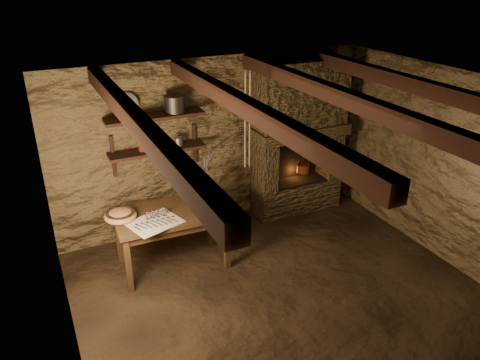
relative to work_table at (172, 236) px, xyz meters
name	(u,v)px	position (x,y,z in m)	size (l,w,h in m)	color
floor	(283,296)	(0.94, -1.13, -0.42)	(4.50, 4.50, 0.00)	black
back_wall	(214,144)	(0.94, 0.87, 0.78)	(4.50, 0.04, 2.40)	#4D3D24
front_wall	(434,324)	(0.94, -3.13, 0.78)	(4.50, 0.04, 2.40)	#4D3D24
left_wall	(62,256)	(-1.31, -1.13, 0.78)	(0.04, 4.00, 2.40)	#4D3D24
right_wall	(444,167)	(3.19, -1.13, 0.78)	(0.04, 4.00, 2.40)	#4D3D24
ceiling	(293,91)	(0.94, -1.13, 1.98)	(4.50, 4.00, 0.04)	black
beam_far_left	(136,121)	(-0.56, -1.13, 1.89)	(0.14, 3.95, 0.16)	black
beam_mid_left	(245,106)	(0.44, -1.13, 1.89)	(0.14, 3.95, 0.16)	black
beam_mid_right	(335,94)	(1.44, -1.13, 1.89)	(0.14, 3.95, 0.16)	black
beam_far_right	(412,84)	(2.44, -1.13, 1.89)	(0.14, 3.95, 0.16)	black
shelf_lower	(158,150)	(0.09, 0.71, 0.88)	(1.25, 0.30, 0.04)	black
shelf_upper	(155,116)	(0.09, 0.71, 1.33)	(1.25, 0.30, 0.04)	black
hearth	(299,134)	(2.19, 0.64, 0.81)	(1.43, 0.51, 2.30)	#34291A
work_table	(172,236)	(0.00, 0.00, 0.00)	(1.38, 0.83, 0.77)	#322111
linen_cloth	(155,223)	(-0.25, -0.19, 0.36)	(0.56, 0.45, 0.01)	beige
pewter_cutlery_row	(155,222)	(-0.25, -0.21, 0.37)	(0.47, 0.18, 0.01)	gray
drinking_glasses	(153,215)	(-0.23, -0.08, 0.40)	(0.18, 0.05, 0.07)	white
stoneware_jug	(206,177)	(0.58, 0.28, 0.58)	(0.16, 0.15, 0.52)	#8D581B
wooden_bowl	(121,216)	(-0.58, 0.06, 0.40)	(0.38, 0.38, 0.14)	#956840
iron_stockpot	(175,105)	(0.36, 0.71, 1.45)	(0.26, 0.26, 0.20)	#302D2A
tin_pan	(126,104)	(-0.23, 0.81, 1.50)	(0.29, 0.29, 0.04)	gray
small_kettle	(178,141)	(0.38, 0.71, 0.96)	(0.16, 0.12, 0.17)	gray
rusty_tin	(142,147)	(-0.10, 0.71, 0.96)	(0.10, 0.10, 0.10)	maroon
red_pot	(303,168)	(2.27, 0.59, 0.28)	(0.23, 0.23, 0.54)	maroon
hanging_ropes	(247,121)	(0.99, -0.08, 1.38)	(0.08, 0.08, 1.20)	#C3B289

